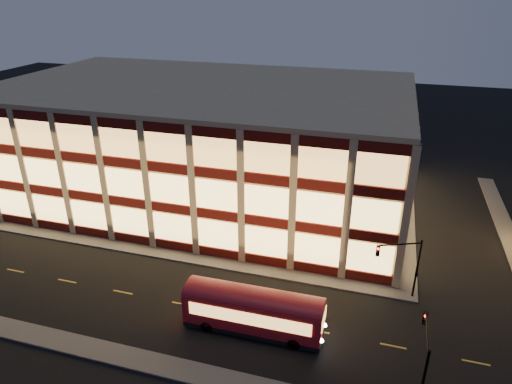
% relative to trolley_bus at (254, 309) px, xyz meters
% --- Properties ---
extents(ground, '(200.00, 200.00, 0.00)m').
position_rel_trolley_bus_xyz_m(ground, '(-10.95, 7.27, -2.11)').
color(ground, black).
rests_on(ground, ground).
extents(sidewalk_office_south, '(54.00, 2.00, 0.15)m').
position_rel_trolley_bus_xyz_m(sidewalk_office_south, '(-13.95, 8.27, -2.04)').
color(sidewalk_office_south, '#514F4C').
rests_on(sidewalk_office_south, ground).
extents(sidewalk_office_east, '(2.00, 30.00, 0.15)m').
position_rel_trolley_bus_xyz_m(sidewalk_office_east, '(12.05, 24.27, -2.04)').
color(sidewalk_office_east, '#514F4C').
rests_on(sidewalk_office_east, ground).
extents(sidewalk_tower_west, '(2.00, 30.00, 0.15)m').
position_rel_trolley_bus_xyz_m(sidewalk_tower_west, '(23.05, 24.27, -2.04)').
color(sidewalk_tower_west, '#514F4C').
rests_on(sidewalk_tower_west, ground).
extents(sidewalk_near, '(100.00, 2.00, 0.15)m').
position_rel_trolley_bus_xyz_m(sidewalk_near, '(-10.95, -5.73, -2.04)').
color(sidewalk_near, '#514F4C').
rests_on(sidewalk_near, ground).
extents(office_building, '(50.45, 30.45, 14.50)m').
position_rel_trolley_bus_xyz_m(office_building, '(-13.86, 24.19, 5.14)').
color(office_building, tan).
rests_on(office_building, ground).
extents(traffic_signal_far, '(3.79, 1.87, 6.00)m').
position_rel_trolley_bus_xyz_m(traffic_signal_far, '(11.26, 7.51, 2.00)').
color(traffic_signal_far, black).
rests_on(traffic_signal_far, ground).
extents(traffic_signal_near, '(0.32, 4.45, 6.00)m').
position_rel_trolley_bus_xyz_m(traffic_signal_near, '(12.55, -3.76, 2.02)').
color(traffic_signal_near, black).
rests_on(traffic_signal_near, ground).
extents(trolley_bus, '(11.28, 3.04, 3.81)m').
position_rel_trolley_bus_xyz_m(trolley_bus, '(0.00, 0.00, 0.00)').
color(trolley_bus, maroon).
rests_on(trolley_bus, ground).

